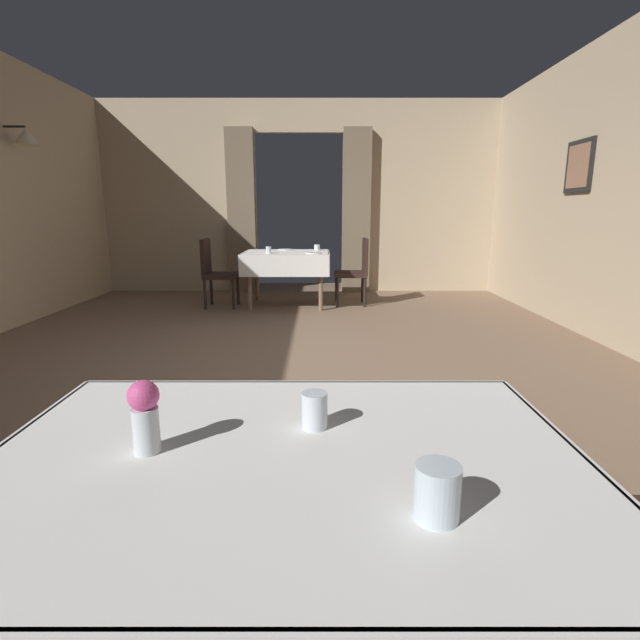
{
  "coord_description": "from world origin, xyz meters",
  "views": [
    {
      "loc": [
        0.34,
        -3.77,
        1.29
      ],
      "look_at": [
        0.32,
        0.23,
        0.38
      ],
      "focal_mm": 26.83,
      "sensor_mm": 36.0,
      "label": 1
    }
  ],
  "objects_px": {
    "chair_mid_right": "(359,268)",
    "glass_mid_d": "(319,247)",
    "flower_vase_near": "(147,414)",
    "glass_near_b": "(317,410)",
    "chair_mid_left": "(217,270)",
    "dining_table_mid": "(289,259)",
    "glass_mid_b": "(271,250)",
    "dining_table_near": "(288,492)",
    "plate_mid_c": "(288,249)",
    "glass_near_c": "(439,492)",
    "plate_mid_a": "(316,253)"
  },
  "relations": [
    {
      "from": "chair_mid_right",
      "to": "glass_mid_d",
      "type": "xyz_separation_m",
      "value": [
        -0.56,
        0.2,
        0.28
      ]
    },
    {
      "from": "flower_vase_near",
      "to": "glass_near_b",
      "type": "distance_m",
      "value": 0.4
    },
    {
      "from": "chair_mid_left",
      "to": "dining_table_mid",
      "type": "bearing_deg",
      "value": 6.61
    },
    {
      "from": "glass_mid_b",
      "to": "glass_mid_d",
      "type": "xyz_separation_m",
      "value": [
        0.64,
        0.55,
        -0.01
      ]
    },
    {
      "from": "dining_table_near",
      "to": "plate_mid_c",
      "type": "xyz_separation_m",
      "value": [
        -0.42,
        5.99,
        0.1
      ]
    },
    {
      "from": "chair_mid_left",
      "to": "flower_vase_near",
      "type": "distance_m",
      "value": 5.63
    },
    {
      "from": "glass_near_b",
      "to": "glass_mid_d",
      "type": "height_order",
      "value": "glass_near_b"
    },
    {
      "from": "flower_vase_near",
      "to": "glass_mid_d",
      "type": "bearing_deg",
      "value": 86.58
    },
    {
      "from": "chair_mid_right",
      "to": "flower_vase_near",
      "type": "bearing_deg",
      "value": -99.06
    },
    {
      "from": "flower_vase_near",
      "to": "plate_mid_c",
      "type": "xyz_separation_m",
      "value": [
        -0.11,
        5.98,
        -0.09
      ]
    },
    {
      "from": "chair_mid_right",
      "to": "chair_mid_left",
      "type": "distance_m",
      "value": 1.96
    },
    {
      "from": "glass_near_c",
      "to": "glass_mid_d",
      "type": "relative_size",
      "value": 1.23
    },
    {
      "from": "plate_mid_c",
      "to": "chair_mid_right",
      "type": "bearing_deg",
      "value": -15.7
    },
    {
      "from": "dining_table_near",
      "to": "plate_mid_a",
      "type": "distance_m",
      "value": 5.37
    },
    {
      "from": "chair_mid_right",
      "to": "plate_mid_a",
      "type": "distance_m",
      "value": 0.72
    },
    {
      "from": "glass_near_c",
      "to": "chair_mid_right",
      "type": "bearing_deg",
      "value": 87.07
    },
    {
      "from": "dining_table_mid",
      "to": "glass_near_c",
      "type": "bearing_deg",
      "value": -83.48
    },
    {
      "from": "dining_table_mid",
      "to": "glass_near_b",
      "type": "distance_m",
      "value": 5.53
    },
    {
      "from": "dining_table_near",
      "to": "plate_mid_a",
      "type": "relative_size",
      "value": 6.49
    },
    {
      "from": "glass_near_b",
      "to": "plate_mid_c",
      "type": "distance_m",
      "value": 5.87
    },
    {
      "from": "glass_near_c",
      "to": "glass_mid_b",
      "type": "height_order",
      "value": "glass_near_c"
    },
    {
      "from": "plate_mid_a",
      "to": "glass_mid_d",
      "type": "distance_m",
      "value": 0.53
    },
    {
      "from": "dining_table_near",
      "to": "glass_mid_d",
      "type": "bearing_deg",
      "value": 89.65
    },
    {
      "from": "flower_vase_near",
      "to": "chair_mid_left",
      "type": "bearing_deg",
      "value": 100.7
    },
    {
      "from": "plate_mid_c",
      "to": "dining_table_mid",
      "type": "bearing_deg",
      "value": -83.71
    },
    {
      "from": "dining_table_near",
      "to": "glass_mid_b",
      "type": "xyz_separation_m",
      "value": [
        -0.6,
        5.35,
        0.14
      ]
    },
    {
      "from": "plate_mid_a",
      "to": "plate_mid_c",
      "type": "bearing_deg",
      "value": 124.13
    },
    {
      "from": "dining_table_mid",
      "to": "glass_mid_d",
      "type": "bearing_deg",
      "value": 31.33
    },
    {
      "from": "chair_mid_left",
      "to": "glass_near_b",
      "type": "height_order",
      "value": "chair_mid_left"
    },
    {
      "from": "chair_mid_left",
      "to": "glass_mid_d",
      "type": "relative_size",
      "value": 11.16
    },
    {
      "from": "chair_mid_right",
      "to": "glass_mid_b",
      "type": "relative_size",
      "value": 9.82
    },
    {
      "from": "chair_mid_left",
      "to": "flower_vase_near",
      "type": "height_order",
      "value": "chair_mid_left"
    },
    {
      "from": "glass_near_c",
      "to": "plate_mid_c",
      "type": "height_order",
      "value": "glass_near_c"
    },
    {
      "from": "flower_vase_near",
      "to": "plate_mid_a",
      "type": "distance_m",
      "value": 5.37
    },
    {
      "from": "dining_table_mid",
      "to": "chair_mid_left",
      "type": "height_order",
      "value": "chair_mid_left"
    },
    {
      "from": "flower_vase_near",
      "to": "plate_mid_c",
      "type": "relative_size",
      "value": 0.81
    },
    {
      "from": "chair_mid_right",
      "to": "plate_mid_c",
      "type": "xyz_separation_m",
      "value": [
        -1.01,
        0.28,
        0.24
      ]
    },
    {
      "from": "glass_mid_b",
      "to": "glass_near_b",
      "type": "bearing_deg",
      "value": -82.72
    },
    {
      "from": "glass_near_b",
      "to": "glass_mid_d",
      "type": "xyz_separation_m",
      "value": [
        -0.03,
        5.76,
        -0.0
      ]
    },
    {
      "from": "glass_near_c",
      "to": "plate_mid_a",
      "type": "relative_size",
      "value": 0.48
    },
    {
      "from": "chair_mid_left",
      "to": "glass_near_c",
      "type": "height_order",
      "value": "chair_mid_left"
    },
    {
      "from": "dining_table_mid",
      "to": "glass_near_c",
      "type": "distance_m",
      "value": 5.92
    },
    {
      "from": "glass_near_c",
      "to": "glass_mid_b",
      "type": "bearing_deg",
      "value": 99.04
    },
    {
      "from": "glass_near_b",
      "to": "glass_near_c",
      "type": "bearing_deg",
      "value": -58.9
    },
    {
      "from": "plate_mid_a",
      "to": "glass_mid_b",
      "type": "relative_size",
      "value": 2.23
    },
    {
      "from": "dining_table_mid",
      "to": "glass_mid_b",
      "type": "xyz_separation_m",
      "value": [
        -0.22,
        -0.3,
        0.15
      ]
    },
    {
      "from": "chair_mid_right",
      "to": "glass_near_b",
      "type": "xyz_separation_m",
      "value": [
        -0.53,
        -5.57,
        0.28
      ]
    },
    {
      "from": "dining_table_mid",
      "to": "flower_vase_near",
      "type": "relative_size",
      "value": 6.88
    },
    {
      "from": "chair_mid_left",
      "to": "glass_mid_d",
      "type": "xyz_separation_m",
      "value": [
        1.39,
        0.37,
        0.28
      ]
    },
    {
      "from": "dining_table_near",
      "to": "glass_mid_d",
      "type": "relative_size",
      "value": 16.44
    }
  ]
}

